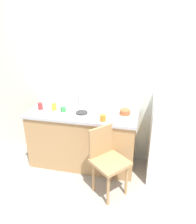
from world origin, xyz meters
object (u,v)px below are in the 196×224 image
object	(u,v)px
refrigerator	(171,140)
cup_orange	(103,118)
chair	(107,158)
hotplate	(82,113)
terracotta_bowl	(125,112)
cup_yellow	(54,107)
cup_green	(63,109)
cup_red	(40,106)

from	to	relation	value
refrigerator	cup_orange	size ratio (longest dim) A/B	13.18
chair	hotplate	bearing A→B (deg)	84.42
chair	terracotta_bowl	world-z (taller)	terracotta_bowl
hotplate	terracotta_bowl	bearing A→B (deg)	9.29
terracotta_bowl	cup_yellow	xyz separation A→B (m)	(-1.04, -0.07, 0.02)
hotplate	cup_green	xyz separation A→B (m)	(-0.28, 0.01, 0.03)
cup_orange	cup_green	bearing A→B (deg)	163.06
refrigerator	terracotta_bowl	world-z (taller)	refrigerator
chair	hotplate	xyz separation A→B (m)	(-0.47, 0.48, 0.38)
cup_green	cup_orange	world-z (taller)	cup_orange
hotplate	cup_orange	bearing A→B (deg)	-28.14
hotplate	cup_yellow	bearing A→B (deg)	176.23
refrigerator	chair	distance (m)	0.95
terracotta_bowl	hotplate	distance (m)	0.62
refrigerator	cup_green	xyz separation A→B (m)	(-1.55, -0.01, 0.33)
cup_green	cup_yellow	xyz separation A→B (m)	(-0.15, 0.02, 0.02)
cup_green	cup_red	bearing A→B (deg)	179.29
refrigerator	hotplate	bearing A→B (deg)	-179.10
hotplate	cup_yellow	size ratio (longest dim) A/B	1.60
cup_orange	terracotta_bowl	bearing A→B (deg)	47.96
chair	cup_green	xyz separation A→B (m)	(-0.75, 0.49, 0.40)
cup_green	cup_yellow	size ratio (longest dim) A/B	0.76
refrigerator	cup_green	bearing A→B (deg)	-179.46
chair	hotplate	world-z (taller)	chair
chair	cup_orange	world-z (taller)	cup_orange
refrigerator	cup_green	distance (m)	1.59
chair	cup_orange	xyz separation A→B (m)	(-0.12, 0.29, 0.41)
terracotta_bowl	cup_orange	bearing A→B (deg)	-132.04
refrigerator	cup_red	distance (m)	1.95
refrigerator	cup_orange	world-z (taller)	refrigerator
terracotta_bowl	hotplate	world-z (taller)	terracotta_bowl
cup_red	cup_yellow	xyz separation A→B (m)	(0.21, 0.02, 0.00)
chair	cup_yellow	distance (m)	1.12
cup_green	cup_yellow	world-z (taller)	cup_yellow
cup_yellow	cup_orange	world-z (taller)	cup_yellow
refrigerator	cup_yellow	bearing A→B (deg)	179.71
refrigerator	cup_orange	distance (m)	1.00
chair	cup_green	world-z (taller)	cup_green
cup_green	cup_red	size ratio (longest dim) A/B	0.80
refrigerator	cup_orange	xyz separation A→B (m)	(-0.92, -0.21, 0.33)
refrigerator	cup_yellow	world-z (taller)	refrigerator
cup_yellow	cup_orange	size ratio (longest dim) A/B	1.21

